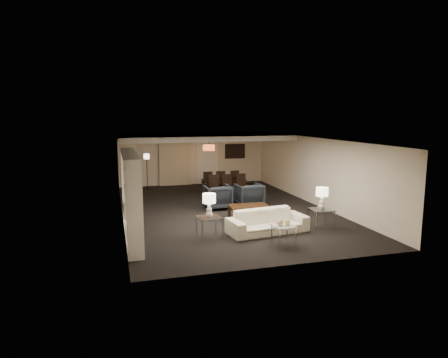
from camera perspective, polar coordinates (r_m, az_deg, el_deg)
name	(u,v)px	position (r m, az deg, el deg)	size (l,w,h in m)	color
floor	(224,210)	(14.21, 0.00, -4.38)	(11.00, 11.00, 0.00)	black
ceiling	(224,139)	(13.84, 0.00, 5.73)	(7.00, 11.00, 0.02)	silver
wall_back	(193,158)	(19.28, -4.44, 2.95)	(7.00, 0.02, 2.50)	beige
wall_front	(292,211)	(8.90, 9.68, -4.49)	(7.00, 0.02, 2.50)	beige
wall_left	(121,179)	(13.46, -14.49, -0.01)	(0.02, 11.00, 2.50)	beige
wall_right	(314,171)	(15.29, 12.73, 1.12)	(0.02, 11.00, 2.50)	beige
ceiling_soffit	(202,137)	(17.24, -3.17, 6.06)	(7.00, 4.00, 0.20)	silver
curtains	(175,160)	(19.05, -7.05, 2.68)	(1.50, 0.12, 2.40)	beige
door	(207,162)	(19.42, -2.39, 2.42)	(0.90, 0.05, 2.10)	silver
painting	(235,151)	(19.73, 1.57, 3.99)	(0.95, 0.04, 0.65)	#142D38
media_unit	(131,197)	(10.92, -13.14, -2.46)	(0.38, 3.40, 2.35)	white
pendant_light	(209,148)	(17.34, -2.19, 4.50)	(0.52, 0.52, 0.24)	#D8591E
sofa	(267,222)	(11.45, 6.23, -6.07)	(2.28, 0.89, 0.67)	beige
coffee_table	(249,212)	(12.92, 3.57, -4.76)	(1.25, 0.73, 0.45)	#311B0D
armchair_left	(217,197)	(14.29, -0.95, -2.57)	(0.91, 0.93, 0.85)	black
armchair_right	(249,195)	(14.64, 3.60, -2.30)	(0.91, 0.93, 0.85)	black
side_table_left	(209,228)	(10.95, -2.12, -6.94)	(0.63, 0.63, 0.58)	silver
side_table_right	(321,219)	(12.18, 13.70, -5.55)	(0.63, 0.63, 0.58)	white
table_lamp_left	(209,205)	(10.80, -2.14, -3.80)	(0.35, 0.35, 0.65)	white
table_lamp_right	(322,198)	(12.04, 13.81, -2.71)	(0.35, 0.35, 0.65)	beige
marble_table	(283,235)	(10.49, 8.48, -7.95)	(0.52, 0.52, 0.52)	silver
gold_gourd_a	(280,223)	(10.36, 8.02, -6.18)	(0.17, 0.17, 0.17)	#F0C87F
gold_gourd_b	(287,222)	(10.44, 9.03, -6.14)	(0.15, 0.15, 0.15)	#EAD67B
television	(131,195)	(11.63, -13.14, -2.27)	(0.15, 1.12, 0.64)	black
vase_blue	(133,205)	(10.05, -12.89, -3.59)	(0.17, 0.17, 0.18)	#2637A5
vase_amber	(131,182)	(10.36, -13.11, -0.40)	(0.18, 0.18, 0.18)	#BE8F3F
floor_speaker	(137,202)	(13.36, -12.39, -3.22)	(0.11, 0.11, 1.03)	black
dining_table	(224,187)	(16.95, 0.01, -1.10)	(1.75, 0.97, 0.61)	black
chair_nl	(214,187)	(16.15, -1.41, -1.08)	(0.42, 0.42, 0.91)	black
chair_nm	(228,186)	(16.31, 0.63, -0.98)	(0.42, 0.42, 0.91)	black
chair_nr	(242,185)	(16.49, 2.64, -0.88)	(0.42, 0.42, 0.91)	black
chair_fl	(207,181)	(17.40, -2.47, -0.35)	(0.42, 0.42, 0.91)	black
chair_fm	(220,181)	(17.54, -0.56, -0.26)	(0.42, 0.42, 0.91)	black
chair_fr	(233,180)	(17.71, 1.31, -0.17)	(0.42, 0.42, 0.91)	black
floor_lamp	(147,173)	(17.56, -10.94, 0.84)	(0.24, 0.24, 1.67)	black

